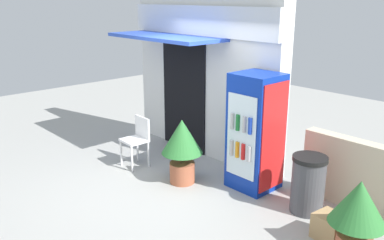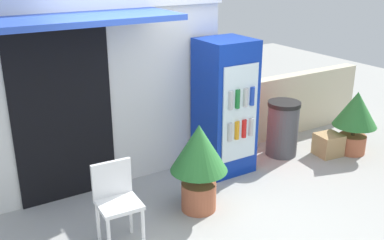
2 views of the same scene
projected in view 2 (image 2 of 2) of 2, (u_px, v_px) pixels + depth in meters
ground at (210, 225)px, 4.89m from camera, size 16.00×16.00×0.00m
storefront_building at (89, 68)px, 5.25m from camera, size 3.48×1.20×2.95m
drink_cooler at (225, 107)px, 5.90m from camera, size 0.68×0.70×1.80m
plastic_chair at (116, 197)px, 4.41m from camera, size 0.43×0.41×0.87m
potted_plant_near_shop at (199, 157)px, 4.97m from camera, size 0.65×0.65×1.05m
potted_plant_curbside at (355, 115)px, 6.50m from camera, size 0.64×0.64×0.95m
trash_bin at (283, 128)px, 6.50m from camera, size 0.47×0.47×0.82m
stone_boundary_wall at (297, 103)px, 7.37m from camera, size 2.51×0.21×0.99m
cardboard_box at (328, 145)px, 6.57m from camera, size 0.39×0.37×0.32m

